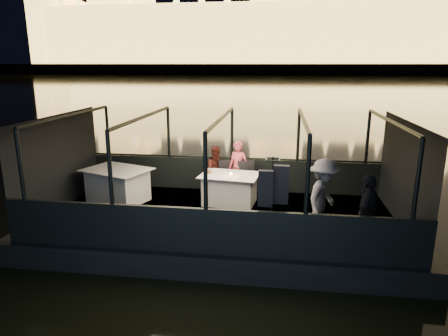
# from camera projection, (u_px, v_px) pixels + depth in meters

# --- Properties ---
(river_water) EXTENTS (500.00, 500.00, 0.00)m
(river_water) POSITION_uv_depth(u_px,v_px,m) (275.00, 83.00, 86.24)
(river_water) COLOR black
(river_water) RESTS_ON ground
(boat_hull) EXTENTS (8.60, 4.40, 1.00)m
(boat_hull) POSITION_uv_depth(u_px,v_px,m) (222.00, 235.00, 9.58)
(boat_hull) COLOR black
(boat_hull) RESTS_ON river_water
(boat_deck) EXTENTS (8.00, 4.00, 0.04)m
(boat_deck) POSITION_uv_depth(u_px,v_px,m) (222.00, 216.00, 9.46)
(boat_deck) COLOR black
(boat_deck) RESTS_ON boat_hull
(gunwale_port) EXTENTS (8.00, 0.08, 0.90)m
(gunwale_port) POSITION_uv_depth(u_px,v_px,m) (232.00, 174.00, 11.26)
(gunwale_port) COLOR black
(gunwale_port) RESTS_ON boat_deck
(gunwale_starboard) EXTENTS (8.00, 0.08, 0.90)m
(gunwale_starboard) POSITION_uv_depth(u_px,v_px,m) (206.00, 231.00, 7.42)
(gunwale_starboard) COLOR black
(gunwale_starboard) RESTS_ON boat_deck
(cabin_glass_port) EXTENTS (8.00, 0.02, 1.40)m
(cabin_glass_port) POSITION_uv_depth(u_px,v_px,m) (232.00, 134.00, 10.97)
(cabin_glass_port) COLOR #99B2B2
(cabin_glass_port) RESTS_ON gunwale_port
(cabin_glass_starboard) EXTENTS (8.00, 0.02, 1.40)m
(cabin_glass_starboard) POSITION_uv_depth(u_px,v_px,m) (205.00, 172.00, 7.13)
(cabin_glass_starboard) COLOR #99B2B2
(cabin_glass_starboard) RESTS_ON gunwale_starboard
(cabin_roof_glass) EXTENTS (8.00, 4.00, 0.02)m
(cabin_roof_glass) POSITION_uv_depth(u_px,v_px,m) (222.00, 118.00, 8.87)
(cabin_roof_glass) COLOR #99B2B2
(cabin_roof_glass) RESTS_ON boat_deck
(end_wall_fore) EXTENTS (0.02, 4.00, 2.30)m
(end_wall_fore) POSITION_uv_depth(u_px,v_px,m) (59.00, 162.00, 9.70)
(end_wall_fore) COLOR black
(end_wall_fore) RESTS_ON boat_deck
(end_wall_aft) EXTENTS (0.02, 4.00, 2.30)m
(end_wall_aft) POSITION_uv_depth(u_px,v_px,m) (404.00, 175.00, 8.63)
(end_wall_aft) COLOR black
(end_wall_aft) RESTS_ON boat_deck
(canopy_ribs) EXTENTS (8.00, 4.00, 2.30)m
(canopy_ribs) POSITION_uv_depth(u_px,v_px,m) (222.00, 168.00, 9.16)
(canopy_ribs) COLOR black
(canopy_ribs) RESTS_ON boat_deck
(embankment) EXTENTS (400.00, 140.00, 6.00)m
(embankment) POSITION_uv_depth(u_px,v_px,m) (279.00, 70.00, 210.56)
(embankment) COLOR #423D33
(embankment) RESTS_ON ground
(parliament_building) EXTENTS (220.00, 32.00, 60.00)m
(parliament_building) POSITION_uv_depth(u_px,v_px,m) (280.00, 3.00, 169.94)
(parliament_building) COLOR #F2D18C
(parliament_building) RESTS_ON embankment
(dining_table_central) EXTENTS (1.57, 1.22, 0.77)m
(dining_table_central) POSITION_uv_depth(u_px,v_px,m) (230.00, 189.00, 10.16)
(dining_table_central) COLOR silver
(dining_table_central) RESTS_ON boat_deck
(dining_table_aft) EXTENTS (1.92, 1.66, 0.86)m
(dining_table_aft) POSITION_uv_depth(u_px,v_px,m) (118.00, 187.00, 10.36)
(dining_table_aft) COLOR white
(dining_table_aft) RESTS_ON boat_deck
(chair_port_left) EXTENTS (0.54, 0.54, 0.93)m
(chair_port_left) POSITION_uv_depth(u_px,v_px,m) (226.00, 179.00, 10.76)
(chair_port_left) COLOR black
(chair_port_left) RESTS_ON boat_deck
(chair_port_right) EXTENTS (0.59, 0.59, 0.97)m
(chair_port_right) POSITION_uv_depth(u_px,v_px,m) (245.00, 182.00, 10.53)
(chair_port_right) COLOR black
(chair_port_right) RESTS_ON boat_deck
(coat_stand) EXTENTS (0.58, 0.51, 1.81)m
(coat_stand) POSITION_uv_depth(u_px,v_px,m) (272.00, 203.00, 7.62)
(coat_stand) COLOR black
(coat_stand) RESTS_ON boat_deck
(person_woman_coral) EXTENTS (0.62, 0.52, 1.48)m
(person_woman_coral) POSITION_uv_depth(u_px,v_px,m) (238.00, 168.00, 10.76)
(person_woman_coral) COLOR #E95464
(person_woman_coral) RESTS_ON boat_deck
(person_man_maroon) EXTENTS (0.79, 0.72, 1.34)m
(person_man_maroon) POSITION_uv_depth(u_px,v_px,m) (217.00, 167.00, 10.81)
(person_man_maroon) COLOR #3A1510
(person_man_maroon) RESTS_ON boat_deck
(passenger_stripe) EXTENTS (1.00, 1.23, 1.67)m
(passenger_stripe) POSITION_uv_depth(u_px,v_px,m) (323.00, 198.00, 8.05)
(passenger_stripe) COLOR silver
(passenger_stripe) RESTS_ON boat_deck
(passenger_dark) EXTENTS (0.77, 0.97, 1.53)m
(passenger_dark) POSITION_uv_depth(u_px,v_px,m) (367.00, 210.00, 7.39)
(passenger_dark) COLOR black
(passenger_dark) RESTS_ON boat_deck
(wine_bottle) EXTENTS (0.06, 0.06, 0.28)m
(wine_bottle) POSITION_uv_depth(u_px,v_px,m) (205.00, 170.00, 9.94)
(wine_bottle) COLOR #153A15
(wine_bottle) RESTS_ON dining_table_central
(bread_basket) EXTENTS (0.19, 0.19, 0.07)m
(bread_basket) POSITION_uv_depth(u_px,v_px,m) (208.00, 172.00, 10.19)
(bread_basket) COLOR brown
(bread_basket) RESTS_ON dining_table_central
(amber_candle) EXTENTS (0.07, 0.07, 0.08)m
(amber_candle) POSITION_uv_depth(u_px,v_px,m) (231.00, 174.00, 9.93)
(amber_candle) COLOR #FBB73E
(amber_candle) RESTS_ON dining_table_central
(plate_near) EXTENTS (0.29, 0.29, 0.01)m
(plate_near) POSITION_uv_depth(u_px,v_px,m) (242.00, 177.00, 9.82)
(plate_near) COLOR white
(plate_near) RESTS_ON dining_table_central
(plate_far) EXTENTS (0.24, 0.24, 0.01)m
(plate_far) POSITION_uv_depth(u_px,v_px,m) (216.00, 172.00, 10.23)
(plate_far) COLOR white
(plate_far) RESTS_ON dining_table_central
(wine_glass_white) EXTENTS (0.06, 0.06, 0.17)m
(wine_glass_white) POSITION_uv_depth(u_px,v_px,m) (205.00, 173.00, 9.84)
(wine_glass_white) COLOR silver
(wine_glass_white) RESTS_ON dining_table_central
(wine_glass_red) EXTENTS (0.08, 0.08, 0.18)m
(wine_glass_red) POSITION_uv_depth(u_px,v_px,m) (238.00, 170.00, 10.10)
(wine_glass_red) COLOR silver
(wine_glass_red) RESTS_ON dining_table_central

